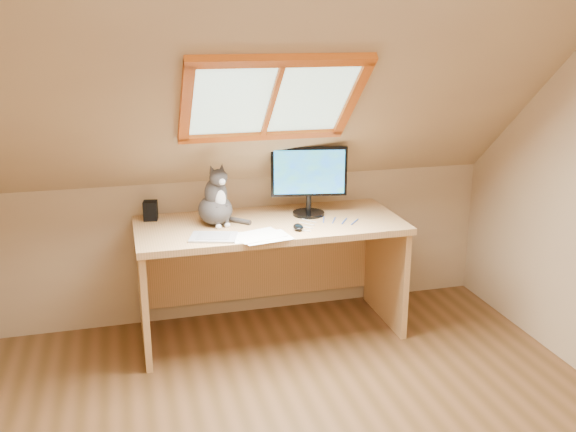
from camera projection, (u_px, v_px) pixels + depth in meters
name	position (u px, v px, depth m)	size (l,w,h in m)	color
room_shell	(337.00, 178.00, 2.61)	(3.52, 3.52, 2.41)	tan
desk	(268.00, 252.00, 4.31)	(1.73, 0.76, 0.79)	tan
monitor	(309.00, 176.00, 4.25)	(0.50, 0.21, 0.47)	black
cat	(216.00, 203.00, 4.09)	(0.29, 0.32, 0.41)	#3D3836
desk_speaker	(151.00, 211.00, 4.20)	(0.09, 0.09, 0.13)	black
graphics_tablet	(214.00, 237.00, 3.87)	(0.27, 0.20, 0.01)	#B2B2B7
mouse	(298.00, 227.00, 4.02)	(0.06, 0.11, 0.03)	black
papers	(260.00, 236.00, 3.90)	(0.35, 0.30, 0.01)	white
cables	(326.00, 223.00, 4.15)	(0.51, 0.26, 0.01)	silver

